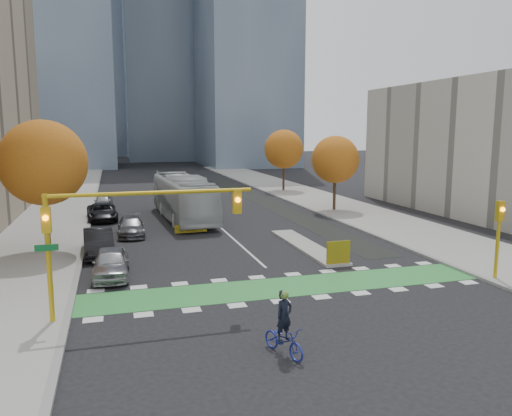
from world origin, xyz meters
TOP-DOWN VIEW (x-y plane):
  - ground at (0.00, 0.00)m, footprint 300.00×300.00m
  - sidewalk_west at (-13.50, 20.00)m, footprint 7.00×120.00m
  - sidewalk_east at (13.50, 20.00)m, footprint 7.00×120.00m
  - curb_west at (-10.00, 20.00)m, footprint 0.30×120.00m
  - curb_east at (10.00, 20.00)m, footprint 0.30×120.00m
  - bike_crossing at (0.00, 1.50)m, footprint 20.00×3.00m
  - centre_line at (0.00, 40.00)m, footprint 0.15×70.00m
  - bike_lane_paint at (7.50, 30.00)m, footprint 2.50×50.00m
  - median_island at (4.00, 9.00)m, footprint 1.60×10.00m
  - hazard_board at (4.00, 4.20)m, footprint 1.40×0.12m
  - tower_ne at (20.00, 85.00)m, footprint 18.00×24.00m
  - tower_far at (-4.00, 140.00)m, footprint 26.00×26.00m
  - tree_west at (-12.00, 12.00)m, footprint 5.20×5.20m
  - tree_east_near at (12.00, 22.00)m, footprint 4.40×4.40m
  - tree_east_far at (12.50, 38.00)m, footprint 4.80×4.80m
  - traffic_signal_west at (-7.93, -0.51)m, footprint 8.53×0.56m
  - traffic_signal_east at (10.50, -0.51)m, footprint 0.35×0.43m
  - cyclist at (-2.63, -5.54)m, footprint 1.35×2.09m
  - bus at (-2.27, 21.62)m, footprint 3.96×13.74m
  - parked_car_a at (-8.27, 5.52)m, footprint 1.99×4.56m
  - parked_car_b at (-9.00, 10.52)m, footprint 1.99×4.97m
  - parked_car_c at (-6.87, 15.93)m, footprint 1.90×4.59m
  - parked_car_d at (-9.00, 22.97)m, footprint 2.69×5.28m
  - parked_car_e at (-9.00, 29.63)m, footprint 2.00×4.08m

SIDE VIEW (x-z plane):
  - ground at x=0.00m, z-range 0.00..0.00m
  - centre_line at x=0.00m, z-range 0.00..0.01m
  - bike_lane_paint at x=7.50m, z-range 0.00..0.01m
  - bike_crossing at x=0.00m, z-range 0.00..0.01m
  - sidewalk_west at x=-13.50m, z-range 0.00..0.15m
  - sidewalk_east at x=13.50m, z-range 0.00..0.15m
  - curb_west at x=-10.00m, z-range -0.01..0.15m
  - curb_east at x=10.00m, z-range -0.01..0.15m
  - median_island at x=4.00m, z-range 0.00..0.16m
  - parked_car_c at x=-6.87m, z-range 0.00..1.33m
  - parked_car_e at x=-9.00m, z-range 0.00..1.34m
  - parked_car_d at x=-9.00m, z-range 0.00..1.43m
  - cyclist at x=-2.63m, z-range -0.38..1.90m
  - parked_car_a at x=-8.27m, z-range 0.00..1.53m
  - hazard_board at x=4.00m, z-range 0.15..1.45m
  - parked_car_b at x=-9.00m, z-range 0.00..1.61m
  - bus at x=-2.27m, z-range 0.00..3.78m
  - traffic_signal_east at x=10.50m, z-range 0.68..4.78m
  - traffic_signal_west at x=-7.93m, z-range 1.43..6.63m
  - tree_east_near at x=12.00m, z-range 1.33..8.40m
  - tree_east_far at x=12.50m, z-range 1.42..9.07m
  - tree_west at x=-12.00m, z-range 1.50..9.73m
  - tower_ne at x=20.00m, z-range 0.00..60.00m
  - tower_far at x=-4.00m, z-range 0.00..80.00m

